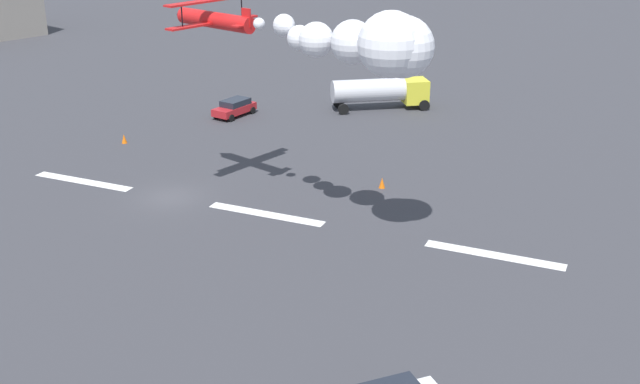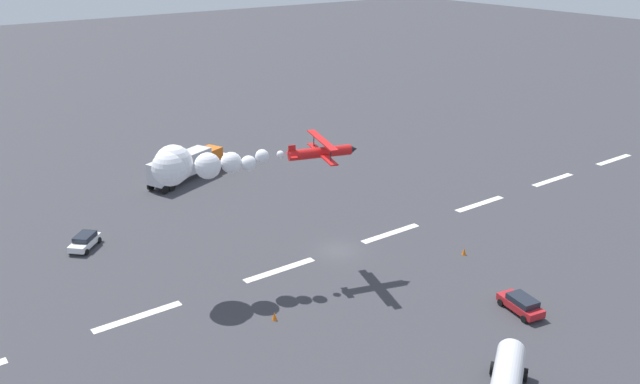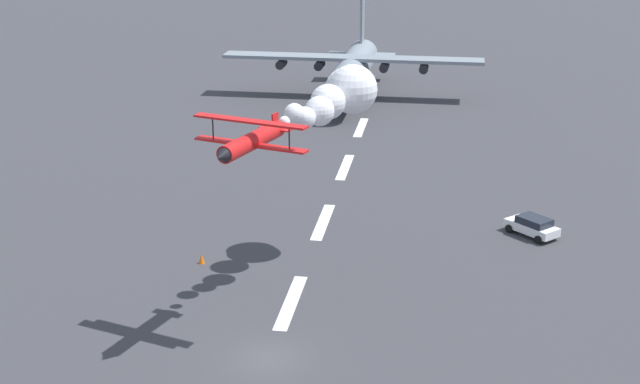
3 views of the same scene
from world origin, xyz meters
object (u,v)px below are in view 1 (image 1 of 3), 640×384
Objects in this scene: traffic_cone_near at (124,139)px; airport_staff_sedan at (235,107)px; traffic_cone_far at (382,183)px; fuel_tanker_truck at (381,91)px; stunt_biplane_red at (363,41)px.

airport_staff_sedan is at bearing 67.79° from traffic_cone_near.
traffic_cone_near is 22.63m from traffic_cone_far.
traffic_cone_far is at bearing -70.29° from fuel_tanker_truck.
fuel_tanker_truck is at bearing 109.71° from traffic_cone_far.
stunt_biplane_red is at bearing -78.67° from traffic_cone_far.
stunt_biplane_red is 2.13× the size of fuel_tanker_truck.
fuel_tanker_truck is at bearing 33.44° from airport_staff_sedan.
traffic_cone_near is at bearing 157.04° from stunt_biplane_red.
fuel_tanker_truck is 11.74× the size of traffic_cone_far.
fuel_tanker_truck is 24.07m from traffic_cone_near.
airport_staff_sedan is (-11.43, -7.55, -0.93)m from fuel_tanker_truck.
traffic_cone_near is at bearing 177.50° from traffic_cone_far.
airport_staff_sedan is 21.65m from traffic_cone_far.
airport_staff_sedan is 6.10× the size of traffic_cone_far.
airport_staff_sedan is at bearing 133.87° from stunt_biplane_red.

